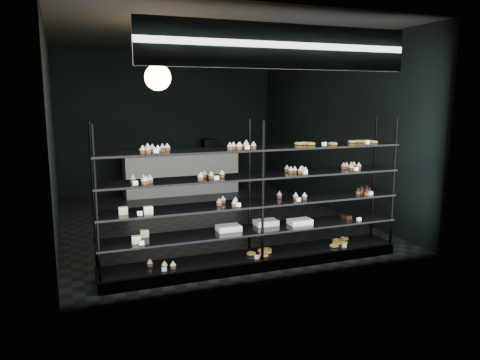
{
  "coord_description": "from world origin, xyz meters",
  "views": [
    {
      "loc": [
        -2.36,
        -7.84,
        2.19
      ],
      "look_at": [
        -0.1,
        -1.9,
        1.06
      ],
      "focal_mm": 35.0,
      "sensor_mm": 36.0,
      "label": 1
    }
  ],
  "objects": [
    {
      "name": "display_shelf",
      "position": [
        -0.12,
        -2.45,
        0.63
      ],
      "size": [
        4.0,
        0.5,
        1.91
      ],
      "color": "black",
      "rests_on": "room"
    },
    {
      "name": "service_counter",
      "position": [
        0.15,
        2.5,
        0.5
      ],
      "size": [
        2.67,
        0.65,
        1.23
      ],
      "color": "silver",
      "rests_on": "room"
    },
    {
      "name": "signage",
      "position": [
        0.0,
        -2.93,
        2.75
      ],
      "size": [
        3.3,
        0.05,
        0.5
      ],
      "color": "#0E1446",
      "rests_on": "room"
    },
    {
      "name": "room",
      "position": [
        0.0,
        0.0,
        1.6
      ],
      "size": [
        5.01,
        6.01,
        3.2
      ],
      "color": "black",
      "rests_on": "ground"
    },
    {
      "name": "pendant_lamp",
      "position": [
        -1.1,
        -1.4,
        2.45
      ],
      "size": [
        0.35,
        0.35,
        0.91
      ],
      "color": "black",
      "rests_on": "room"
    }
  ]
}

